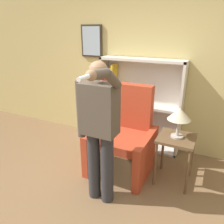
{
  "coord_description": "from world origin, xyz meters",
  "views": [
    {
      "loc": [
        1.12,
        -1.51,
        1.97
      ],
      "look_at": [
        0.03,
        0.72,
        1.03
      ],
      "focal_mm": 35.0,
      "sensor_mm": 36.0,
      "label": 1
    }
  ],
  "objects_px": {
    "armchair": "(123,145)",
    "side_table": "(176,145)",
    "bookcase": "(133,104)",
    "table_lamp": "(179,115)",
    "person_standing": "(99,128)"
  },
  "relations": [
    {
      "from": "person_standing",
      "to": "table_lamp",
      "type": "distance_m",
      "value": 1.04
    },
    {
      "from": "table_lamp",
      "to": "bookcase",
      "type": "bearing_deg",
      "value": 140.3
    },
    {
      "from": "armchair",
      "to": "table_lamp",
      "type": "bearing_deg",
      "value": 1.16
    },
    {
      "from": "armchair",
      "to": "side_table",
      "type": "distance_m",
      "value": 0.76
    },
    {
      "from": "side_table",
      "to": "table_lamp",
      "type": "height_order",
      "value": "table_lamp"
    },
    {
      "from": "table_lamp",
      "to": "armchair",
      "type": "bearing_deg",
      "value": -178.84
    },
    {
      "from": "person_standing",
      "to": "side_table",
      "type": "relative_size",
      "value": 2.52
    },
    {
      "from": "armchair",
      "to": "side_table",
      "type": "relative_size",
      "value": 1.85
    },
    {
      "from": "armchair",
      "to": "side_table",
      "type": "xyz_separation_m",
      "value": [
        0.74,
        0.02,
        0.17
      ]
    },
    {
      "from": "side_table",
      "to": "person_standing",
      "type": "bearing_deg",
      "value": -134.75
    },
    {
      "from": "bookcase",
      "to": "side_table",
      "type": "xyz_separation_m",
      "value": [
        0.9,
        -0.74,
        -0.21
      ]
    },
    {
      "from": "bookcase",
      "to": "person_standing",
      "type": "height_order",
      "value": "person_standing"
    },
    {
      "from": "person_standing",
      "to": "armchair",
      "type": "bearing_deg",
      "value": 90.59
    },
    {
      "from": "bookcase",
      "to": "armchair",
      "type": "relative_size",
      "value": 1.25
    },
    {
      "from": "bookcase",
      "to": "armchair",
      "type": "xyz_separation_m",
      "value": [
        0.15,
        -0.76,
        -0.37
      ]
    }
  ]
}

